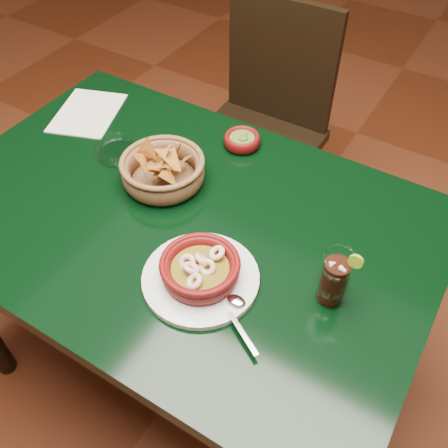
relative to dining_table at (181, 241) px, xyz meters
The scene contains 9 objects.
ground 0.65m from the dining_table, ahead, with size 7.00×7.00×0.00m, color #471C0C.
dining_table is the anchor object (origin of this frame).
dining_chair 0.74m from the dining_table, 101.56° to the left, with size 0.43×0.43×0.93m.
shrimp_plate 0.24m from the dining_table, 41.35° to the right, with size 0.31×0.25×0.07m.
chip_basket 0.18m from the dining_table, 141.84° to the left, with size 0.24×0.24×0.14m.
guacamole_ramekin 0.32m from the dining_table, 90.09° to the left, with size 0.12×0.12×0.04m.
cola_drink 0.44m from the dining_table, ahead, with size 0.13×0.13×0.15m.
glass_ashtray 0.30m from the dining_table, 159.07° to the left, with size 0.14×0.14×0.03m.
paper_menu 0.51m from the dining_table, 156.77° to the left, with size 0.24×0.27×0.00m.
Camera 1 is at (0.52, -0.65, 1.60)m, focal length 40.00 mm.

